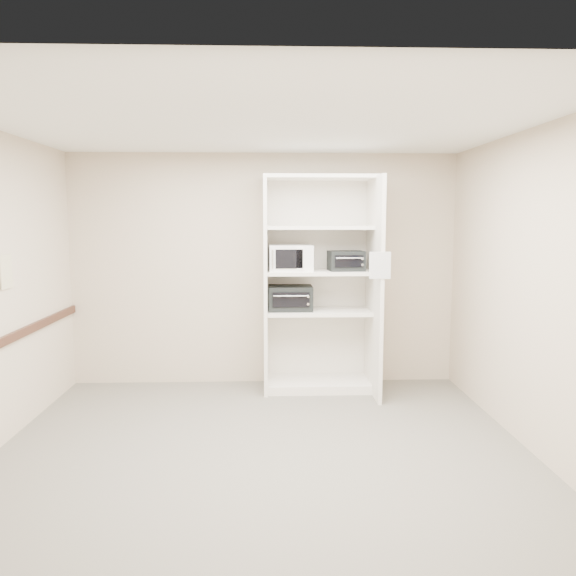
{
  "coord_description": "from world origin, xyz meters",
  "views": [
    {
      "loc": [
        0.05,
        -4.58,
        1.94
      ],
      "look_at": [
        0.26,
        1.25,
        1.22
      ],
      "focal_mm": 35.0,
      "sensor_mm": 36.0,
      "label": 1
    }
  ],
  "objects_px": {
    "microwave": "(290,258)",
    "toaster_oven_lower": "(290,298)",
    "shelving_unit": "(323,291)",
    "toaster_oven_upper": "(346,261)"
  },
  "relations": [
    {
      "from": "toaster_oven_lower",
      "to": "shelving_unit",
      "type": "bearing_deg",
      "value": 1.52
    },
    {
      "from": "shelving_unit",
      "to": "toaster_oven_upper",
      "type": "relative_size",
      "value": 6.31
    },
    {
      "from": "microwave",
      "to": "toaster_oven_lower",
      "type": "bearing_deg",
      "value": 88.54
    },
    {
      "from": "microwave",
      "to": "toaster_oven_upper",
      "type": "distance_m",
      "value": 0.62
    },
    {
      "from": "microwave",
      "to": "shelving_unit",
      "type": "bearing_deg",
      "value": 2.63
    },
    {
      "from": "microwave",
      "to": "toaster_oven_upper",
      "type": "height_order",
      "value": "microwave"
    },
    {
      "from": "microwave",
      "to": "toaster_oven_upper",
      "type": "bearing_deg",
      "value": -5.07
    },
    {
      "from": "shelving_unit",
      "to": "toaster_oven_upper",
      "type": "distance_m",
      "value": 0.44
    },
    {
      "from": "shelving_unit",
      "to": "toaster_oven_lower",
      "type": "xyz_separation_m",
      "value": [
        -0.37,
        -0.01,
        -0.07
      ]
    },
    {
      "from": "microwave",
      "to": "toaster_oven_lower",
      "type": "height_order",
      "value": "microwave"
    }
  ]
}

